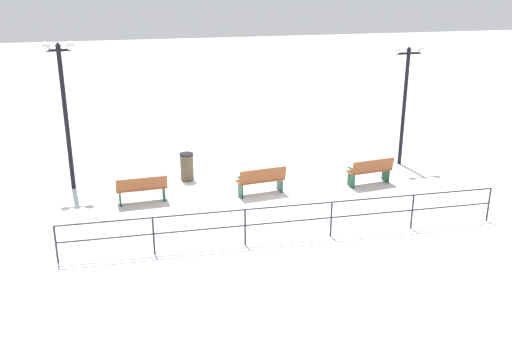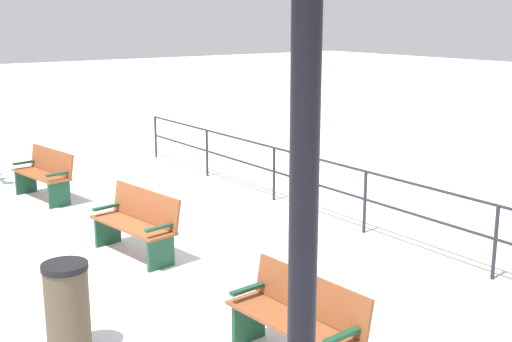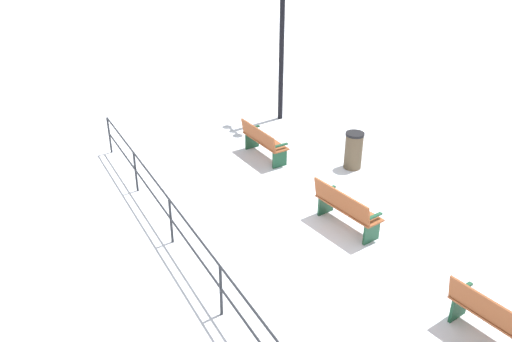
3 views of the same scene
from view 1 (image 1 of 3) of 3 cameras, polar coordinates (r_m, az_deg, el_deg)
ground_plane at (r=18.37m, az=0.35°, el=-2.09°), size 80.00×80.00×0.00m
bench_nearest at (r=19.18m, az=11.07°, el=0.03°), size 0.71×1.54×0.91m
bench_second at (r=18.03m, az=0.51°, el=-0.90°), size 0.72×1.56×0.91m
bench_third at (r=17.73m, az=-11.07°, el=-1.69°), size 0.60×1.53×0.87m
lamppost_near at (r=20.89m, az=14.37°, el=7.83°), size 0.25×1.15×4.16m
lamppost_middle at (r=18.78m, az=-18.26°, el=7.12°), size 0.28×0.97×4.63m
waterfront_railing at (r=15.03m, az=3.23°, el=-4.44°), size 0.05×11.51×0.99m
trash_bin at (r=19.38m, az=-6.74°, el=0.42°), size 0.45×0.45×0.93m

